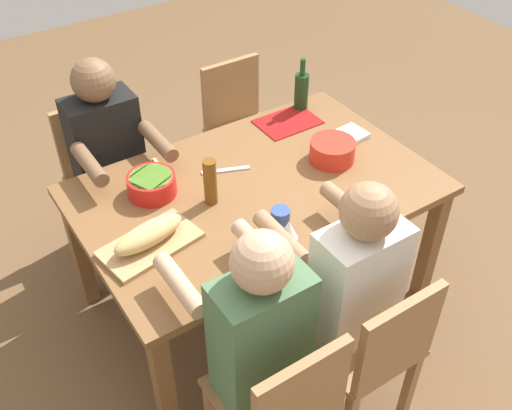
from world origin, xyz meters
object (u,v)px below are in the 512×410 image
(chair_near_left, at_px, (240,123))
(cup_far_center, at_px, (280,220))
(diner_near_right, at_px, (110,155))
(wine_bottle, at_px, (301,90))
(diner_far_right, at_px, (255,333))
(beer_bottle, at_px, (210,182))
(napkin_stack, at_px, (351,134))
(serving_bowl_pasta, at_px, (332,150))
(bread_loaf, at_px, (149,234))
(chair_far_right, at_px, (283,404))
(serving_bowl_salad, at_px, (152,184))
(wine_glass, at_px, (289,231))
(diner_far_center, at_px, (349,283))
(dining_table, at_px, (256,200))
(chair_near_right, at_px, (103,171))
(cutting_board, at_px, (150,244))
(chair_far_center, at_px, (374,349))

(chair_near_left, xyz_separation_m, cup_far_center, (0.52, 1.14, 0.31))
(diner_near_right, bearing_deg, wine_bottle, 168.06)
(diner_far_right, xyz_separation_m, beer_bottle, (-0.22, -0.68, 0.15))
(napkin_stack, bearing_deg, beer_bottle, 4.08)
(chair_near_left, relative_size, serving_bowl_pasta, 3.88)
(bread_loaf, height_order, beer_bottle, beer_bottle)
(bread_loaf, xyz_separation_m, wine_bottle, (-1.16, -0.54, 0.04))
(beer_bottle, bearing_deg, diner_far_right, 72.35)
(chair_far_right, height_order, serving_bowl_salad, chair_far_right)
(wine_glass, bearing_deg, cup_far_center, -112.65)
(chair_near_left, bearing_deg, bread_loaf, 42.73)
(diner_far_center, relative_size, bread_loaf, 3.75)
(dining_table, xyz_separation_m, serving_bowl_salad, (0.42, -0.22, 0.14))
(chair_near_left, height_order, napkin_stack, chair_near_left)
(beer_bottle, distance_m, cup_far_center, 0.35)
(chair_near_right, bearing_deg, wine_glass, 103.79)
(diner_near_right, height_order, diner_far_center, same)
(diner_near_right, distance_m, bread_loaf, 0.78)
(dining_table, distance_m, cutting_board, 0.59)
(dining_table, height_order, diner_far_right, diner_far_right)
(diner_near_right, bearing_deg, chair_far_center, 106.29)
(dining_table, relative_size, serving_bowl_salad, 7.34)
(chair_far_right, bearing_deg, napkin_stack, -139.26)
(serving_bowl_pasta, xyz_separation_m, cutting_board, (1.00, 0.07, -0.05))
(chair_far_center, height_order, cup_far_center, chair_far_center)
(chair_near_right, xyz_separation_m, diner_far_right, (0.00, 1.51, 0.21))
(bread_loaf, distance_m, wine_glass, 0.56)
(cutting_board, bearing_deg, cup_far_center, 157.87)
(napkin_stack, bearing_deg, chair_near_left, -75.85)
(chair_near_left, bearing_deg, cup_far_center, 65.74)
(diner_far_center, distance_m, napkin_stack, 0.98)
(chair_near_left, height_order, cup_far_center, chair_near_left)
(chair_near_left, bearing_deg, dining_table, 62.48)
(chair_far_right, height_order, bread_loaf, same)
(diner_far_center, xyz_separation_m, serving_bowl_pasta, (-0.42, -0.64, 0.10))
(dining_table, bearing_deg, wine_glass, 73.25)
(chair_near_left, height_order, wine_glass, wine_glass)
(chair_far_center, distance_m, wine_glass, 0.58)
(diner_far_right, height_order, chair_far_center, diner_far_right)
(wine_bottle, height_order, beer_bottle, wine_bottle)
(chair_near_right, height_order, bread_loaf, same)
(diner_far_center, distance_m, wine_bottle, 1.27)
(wine_bottle, bearing_deg, serving_bowl_pasta, 70.84)
(bread_loaf, bearing_deg, serving_bowl_salad, -117.41)
(chair_far_center, distance_m, cutting_board, 0.99)
(diner_near_right, relative_size, serving_bowl_salad, 5.47)
(chair_near_left, relative_size, chair_far_center, 1.00)
(dining_table, height_order, wine_glass, wine_glass)
(dining_table, bearing_deg, cup_far_center, 76.01)
(serving_bowl_salad, distance_m, cup_far_center, 0.62)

